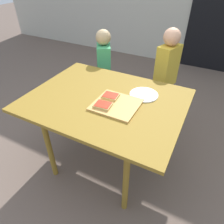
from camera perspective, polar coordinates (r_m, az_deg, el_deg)
ground_plane at (r=2.08m, az=-1.43°, el=-13.20°), size 16.00×16.00×0.00m
house_door at (r=3.87m, az=28.24°, el=24.22°), size 0.90×0.02×2.00m
dining_table at (r=1.63m, az=-1.77°, el=1.66°), size 1.19×0.92×0.72m
cutting_board at (r=1.51m, az=1.16°, el=2.03°), size 0.32×0.30×0.01m
pizza_slice_far_left at (r=1.58m, az=-0.43°, el=4.45°), size 0.13×0.11×0.02m
pizza_slice_near_left at (r=1.48m, az=-2.52°, el=1.91°), size 0.13×0.11×0.02m
plate_white_right at (r=1.65m, az=8.76°, el=4.77°), size 0.22×0.22×0.01m
child_left at (r=2.36m, az=-2.20°, el=11.37°), size 0.24×0.28×1.02m
child_right at (r=2.24m, az=14.55°, el=9.87°), size 0.21×0.27×1.09m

